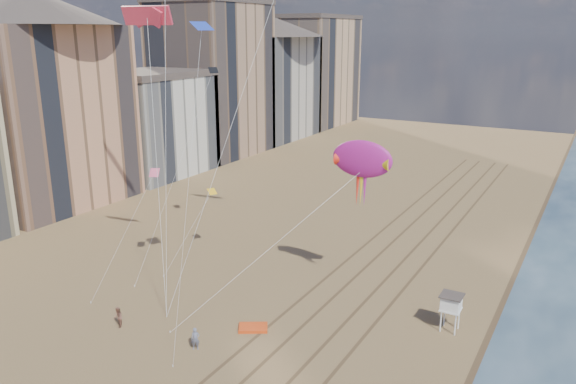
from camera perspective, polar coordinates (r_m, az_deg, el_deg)
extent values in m
plane|color=#42301E|center=(60.21, 26.08, -8.39)|extent=(260.00, 260.00, 0.00)
cube|color=brown|center=(55.52, 3.85, -8.73)|extent=(0.28, 120.00, 0.01)
cube|color=brown|center=(54.63, 6.14, -9.22)|extent=(0.28, 120.00, 0.01)
cube|color=brown|center=(53.70, 8.92, -9.80)|extent=(0.28, 120.00, 0.01)
cube|color=brown|center=(53.07, 11.17, -10.25)|extent=(0.28, 120.00, 0.01)
cube|color=tan|center=(83.24, -23.42, 7.00)|extent=(15.00, 20.00, 24.00)
cone|color=#473D38|center=(82.52, -24.56, 16.75)|extent=(31.11, 31.11, 4.40)
cube|color=silver|center=(96.69, -13.55, 6.56)|extent=(14.00, 18.00, 16.00)
cube|color=#473D38|center=(95.72, -13.89, 11.58)|extent=(14.28, 18.36, 1.00)
cube|color=tan|center=(110.28, -7.69, 11.13)|extent=(16.00, 20.00, 28.00)
cube|color=#473D38|center=(110.01, -7.99, 18.67)|extent=(16.32, 20.40, 1.00)
cube|color=#BCB2A3|center=(126.73, -1.91, 10.53)|extent=(15.00, 22.00, 22.00)
cone|color=#473D38|center=(126.13, -1.97, 16.51)|extent=(34.22, 34.22, 4.40)
cube|color=tan|center=(145.93, 2.53, 12.05)|extent=(16.00, 24.00, 26.00)
cube|color=#473D38|center=(145.60, 2.59, 17.35)|extent=(16.32, 24.48, 1.00)
cylinder|color=white|center=(47.61, 15.24, -12.61)|extent=(0.12, 0.12, 1.73)
cylinder|color=white|center=(47.40, 16.62, -12.87)|extent=(0.12, 0.12, 1.73)
cylinder|color=white|center=(48.61, 15.60, -12.01)|extent=(0.12, 0.12, 1.73)
cylinder|color=white|center=(48.40, 16.95, -12.26)|extent=(0.12, 0.12, 1.73)
cube|color=white|center=(47.54, 16.20, -11.36)|extent=(1.54, 1.54, 0.12)
cube|color=white|center=(47.28, 16.26, -10.74)|extent=(1.44, 1.44, 1.06)
cube|color=#473D38|center=(47.01, 16.32, -10.06)|extent=(1.73, 1.73, 0.10)
cube|color=#D94012|center=(46.79, -3.56, -13.59)|extent=(2.74, 2.45, 0.26)
ellipsoid|color=#A8197F|center=(48.17, 7.54, 3.35)|extent=(4.94, 0.93, 2.94)
cone|color=red|center=(48.89, 5.61, 3.34)|extent=(1.32, 1.10, 1.10)
cone|color=gold|center=(47.60, 9.49, 2.85)|extent=(1.32, 1.10, 1.10)
cylinder|color=silver|center=(46.71, -1.94, -5.85)|extent=(0.03, 0.03, 20.68)
imported|color=slate|center=(44.34, -9.39, -14.50)|extent=(0.77, 0.71, 1.76)
imported|color=brown|center=(48.67, -16.88, -12.08)|extent=(1.05, 1.07, 1.73)
cube|color=#D42F47|center=(49.75, -14.14, 17.00)|extent=(4.50, 1.52, 1.54)
plane|color=#E45978|center=(53.91, -13.42, 1.93)|extent=(1.46, 1.39, 0.64)
plane|color=black|center=(58.28, -7.60, 12.17)|extent=(1.56, 1.57, 0.56)
plane|color=blue|center=(41.70, -8.74, 16.35)|extent=(2.14, 2.19, 0.61)
plane|color=yellow|center=(58.81, -7.73, 0.06)|extent=(1.41, 1.44, 0.44)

